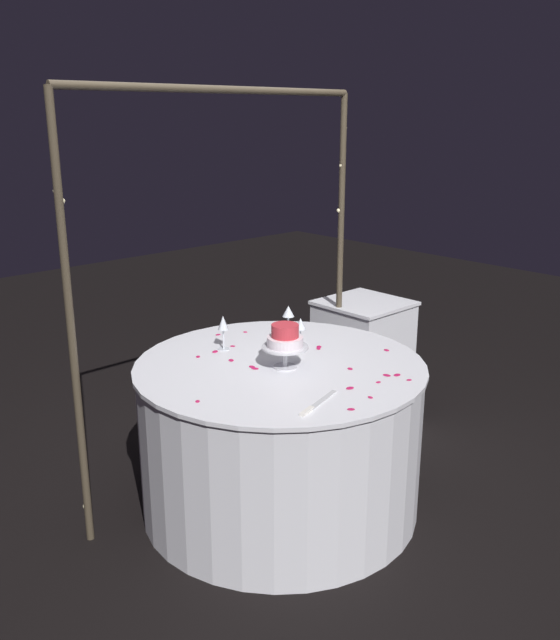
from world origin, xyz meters
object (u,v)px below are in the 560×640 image
at_px(wine_glass_2, 301,325).
at_px(tiered_cake, 285,340).
at_px(wine_glass_0, 288,313).
at_px(side_table, 362,362).
at_px(decorative_arch, 226,240).
at_px(cake_knife, 317,404).
at_px(main_table, 280,436).
at_px(wine_glass_1, 223,325).

bearing_deg(wine_glass_2, tiered_cake, -146.67).
bearing_deg(wine_glass_0, wine_glass_2, -111.23).
height_order(side_table, wine_glass_2, wine_glass_2).
distance_m(decorative_arch, cake_knife, 1.04).
xyz_separation_m(side_table, wine_glass_0, (-0.73, -0.08, 0.49)).
distance_m(main_table, tiered_cake, 0.53).
bearing_deg(tiered_cake, wine_glass_0, 44.52).
bearing_deg(wine_glass_0, wine_glass_1, 171.87).
relative_size(tiered_cake, wine_glass_1, 1.24).
bearing_deg(side_table, main_table, -160.76).
xyz_separation_m(main_table, wine_glass_1, (-0.07, 0.35, 0.52)).
relative_size(tiered_cake, cake_knife, 0.76).
xyz_separation_m(tiered_cake, cake_knife, (-0.20, -0.40, -0.13)).
relative_size(wine_glass_0, cake_knife, 0.57).
xyz_separation_m(wine_glass_2, cake_knife, (-0.49, -0.60, -0.10)).
bearing_deg(wine_glass_1, side_table, 1.23).
relative_size(main_table, tiered_cake, 6.41).
height_order(decorative_arch, wine_glass_2, decorative_arch).
xyz_separation_m(tiered_cake, wine_glass_1, (-0.05, 0.40, -0.01)).
xyz_separation_m(decorative_arch, side_table, (1.07, -0.03, -0.92)).
relative_size(main_table, side_table, 1.74).
distance_m(wine_glass_0, cake_knife, 0.94).
bearing_deg(wine_glass_1, main_table, -78.68).
relative_size(main_table, wine_glass_1, 7.93).
bearing_deg(main_table, wine_glass_2, 26.56).
xyz_separation_m(main_table, tiered_cake, (-0.02, -0.06, 0.52)).
relative_size(wine_glass_1, cake_knife, 0.61).
bearing_deg(tiered_cake, cake_knife, -116.62).
xyz_separation_m(wine_glass_0, wine_glass_1, (-0.40, 0.06, 0.00)).
distance_m(decorative_arch, tiered_cake, 0.61).
xyz_separation_m(main_table, side_table, (1.07, 0.37, 0.02)).
bearing_deg(wine_glass_2, decorative_arch, 136.17).
relative_size(side_table, wine_glass_0, 4.89).
distance_m(tiered_cake, cake_knife, 0.47).
xyz_separation_m(side_table, wine_glass_1, (-1.13, -0.02, 0.50)).
distance_m(decorative_arch, wine_glass_2, 0.58).
bearing_deg(decorative_arch, wine_glass_2, -43.83).
distance_m(side_table, wine_glass_2, 0.95).
relative_size(side_table, wine_glass_1, 4.55).
bearing_deg(main_table, wine_glass_0, 41.14).
xyz_separation_m(side_table, wine_glass_2, (-0.79, -0.24, 0.47)).
xyz_separation_m(decorative_arch, main_table, (-0.00, -0.40, -0.94)).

